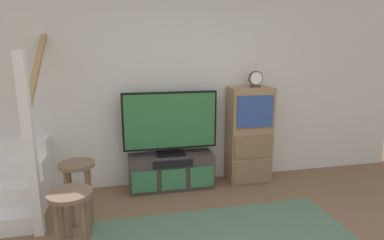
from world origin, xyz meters
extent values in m
cube|color=beige|center=(0.00, 2.46, 1.35)|extent=(6.40, 0.12, 2.70)
cube|color=#423833|center=(-0.30, 2.20, 0.23)|extent=(1.11, 0.36, 0.45)
cube|color=#337042|center=(-0.67, 2.01, 0.19)|extent=(0.31, 0.02, 0.27)
cube|color=#337042|center=(-0.30, 2.01, 0.19)|extent=(0.31, 0.02, 0.27)
cube|color=#337042|center=(0.07, 2.01, 0.19)|extent=(0.31, 0.02, 0.27)
cube|color=black|center=(-0.30, 2.01, 0.40)|extent=(0.50, 0.02, 0.09)
cube|color=black|center=(-0.30, 2.22, 0.47)|extent=(0.36, 0.22, 0.02)
cylinder|color=black|center=(-0.30, 2.22, 0.51)|extent=(0.05, 0.05, 0.06)
cube|color=black|center=(-0.30, 2.22, 0.91)|extent=(1.22, 0.05, 0.75)
cube|color=#2D6B38|center=(-0.30, 2.19, 0.91)|extent=(1.17, 0.01, 0.70)
cube|color=#93704C|center=(0.78, 2.21, 0.66)|extent=(0.58, 0.34, 1.32)
cube|color=brown|center=(0.78, 2.03, 0.18)|extent=(0.53, 0.02, 0.30)
sphere|color=olive|center=(0.78, 2.01, 0.18)|extent=(0.03, 0.03, 0.03)
cube|color=brown|center=(0.78, 2.03, 0.54)|extent=(0.53, 0.02, 0.30)
sphere|color=olive|center=(0.78, 2.01, 0.54)|extent=(0.03, 0.03, 0.03)
cube|color=#2D4784|center=(0.78, 2.03, 1.02)|extent=(0.49, 0.02, 0.42)
cube|color=#4C3823|center=(0.84, 2.19, 1.33)|extent=(0.11, 0.08, 0.02)
cylinder|color=brown|center=(0.84, 2.19, 1.44)|extent=(0.19, 0.04, 0.19)
cylinder|color=silver|center=(0.84, 2.16, 1.44)|extent=(0.16, 0.01, 0.16)
cube|color=silver|center=(-2.25, 2.05, 0.29)|extent=(0.90, 0.26, 0.57)
cube|color=silver|center=(-2.25, 2.31, 0.38)|extent=(0.90, 0.26, 0.76)
cube|color=silver|center=(-2.25, 2.57, 0.47)|extent=(0.90, 0.26, 0.95)
cube|color=silver|center=(-1.75, 1.40, 0.90)|extent=(0.09, 0.09, 1.80)
cube|color=#9E7547|center=(-1.75, 2.05, 1.70)|extent=(0.06, 1.33, 0.99)
cylinder|color=brown|center=(-1.40, 0.81, 0.35)|extent=(0.04, 0.04, 0.70)
cylinder|color=brown|center=(-1.21, 0.81, 0.35)|extent=(0.04, 0.04, 0.70)
cylinder|color=brown|center=(-1.31, 0.71, 0.72)|extent=(0.34, 0.34, 0.03)
cylinder|color=brown|center=(-1.44, 1.26, 0.35)|extent=(0.04, 0.04, 0.70)
cylinder|color=brown|center=(-1.25, 1.26, 0.35)|extent=(0.04, 0.04, 0.70)
cylinder|color=brown|center=(-1.44, 1.45, 0.35)|extent=(0.04, 0.04, 0.70)
cylinder|color=brown|center=(-1.25, 1.45, 0.35)|extent=(0.04, 0.04, 0.70)
cylinder|color=brown|center=(-1.34, 1.36, 0.72)|extent=(0.34, 0.34, 0.03)
camera|label=1|loc=(-0.86, -1.64, 1.80)|focal=29.07mm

